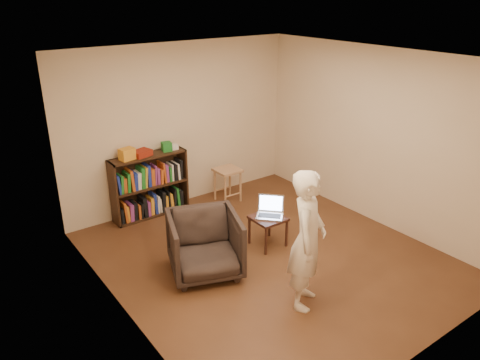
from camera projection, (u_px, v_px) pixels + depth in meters
floor at (269, 257)px, 6.25m from camera, size 4.50×4.50×0.00m
ceiling at (274, 58)px, 5.26m from camera, size 4.50×4.50×0.00m
wall_back at (181, 126)px, 7.43m from camera, size 4.00×0.00×4.00m
wall_left at (117, 208)px, 4.66m from camera, size 0.00×4.50×4.50m
wall_right at (376, 138)px, 6.85m from camera, size 0.00×4.50×4.50m
bookshelf at (150, 189)px, 7.27m from camera, size 1.20×0.30×1.00m
box_yellow at (127, 154)px, 6.82m from camera, size 0.24×0.19×0.17m
red_cloth at (142, 153)px, 6.98m from camera, size 0.32×0.27×0.09m
box_green at (167, 147)px, 7.19m from camera, size 0.16×0.16×0.14m
box_white at (174, 147)px, 7.28m from camera, size 0.11×0.11×0.08m
stool at (228, 175)px, 7.74m from camera, size 0.39×0.39×0.57m
armchair at (205, 245)px, 5.77m from camera, size 1.10×1.11×0.79m
side_table at (268, 222)px, 6.42m from camera, size 0.42×0.42×0.43m
laptop at (270, 211)px, 6.42m from camera, size 0.46×0.46×0.27m
person at (307, 240)px, 5.06m from camera, size 0.70×0.67×1.62m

